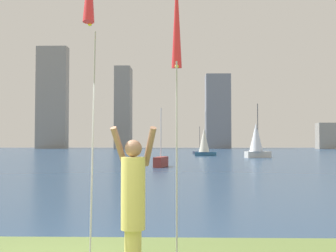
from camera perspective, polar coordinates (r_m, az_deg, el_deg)
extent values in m
cube|color=navy|center=(65.95, 0.16, -3.73)|extent=(120.00, 117.58, 0.12)
cube|color=#2D381C|center=(7.46, -10.23, -15.02)|extent=(120.00, 0.70, 0.02)
cylinder|color=#D8CC66|center=(5.97, -4.86, -16.00)|extent=(0.24, 0.24, 0.42)
cylinder|color=#D8CC66|center=(5.84, -4.84, -9.21)|extent=(0.34, 0.34, 1.00)
sphere|color=#936B51|center=(5.80, -4.82, -3.10)|extent=(0.24, 0.24, 0.24)
cylinder|color=#936B51|center=(5.96, -6.75, -2.83)|extent=(0.24, 0.39, 0.58)
cylinder|color=#936B51|center=(5.91, -2.57, -2.85)|extent=(0.24, 0.39, 0.58)
cylinder|color=#B2B2B7|center=(6.06, -10.35, -2.10)|extent=(0.02, 0.27, 3.27)
sphere|color=yellow|center=(6.04, -10.74, 13.66)|extent=(0.06, 0.06, 0.06)
cylinder|color=#B2B2B7|center=(5.93, 1.21, -4.55)|extent=(0.02, 0.33, 2.77)
cone|color=red|center=(6.61, 1.20, 14.74)|extent=(0.16, 0.33, 1.56)
sphere|color=yellow|center=(6.34, 1.21, 8.23)|extent=(0.06, 0.06, 0.06)
cube|color=silver|center=(44.67, 12.30, -3.87)|extent=(2.94, 1.81, 0.67)
cylinder|color=#47474C|center=(44.68, 12.27, -0.21)|extent=(0.09, 0.09, 5.04)
cone|color=white|center=(44.54, 12.05, -1.51)|extent=(1.86, 1.86, 3.01)
cube|color=#333D51|center=(57.51, 4.40, -3.69)|extent=(1.92, 2.30, 0.37)
cylinder|color=#47474C|center=(57.49, 4.40, -1.81)|extent=(0.07, 0.07, 3.42)
cube|color=maroon|center=(27.37, -0.99, -4.97)|extent=(0.93, 2.35, 0.66)
cylinder|color=silver|center=(27.35, -0.98, -0.89)|extent=(0.07, 0.07, 3.23)
cube|color=#2D6084|center=(49.81, 5.23, -3.86)|extent=(2.63, 1.10, 0.46)
cylinder|color=silver|center=(49.81, 5.22, -0.83)|extent=(0.08, 0.08, 4.80)
cone|color=silver|center=(49.80, 5.00, -1.94)|extent=(1.40, 1.40, 2.88)
cube|color=gray|center=(111.91, -15.67, 3.79)|extent=(7.88, 3.26, 26.54)
cube|color=gray|center=(110.48, -6.18, 2.50)|extent=(4.11, 6.51, 21.54)
cube|color=gray|center=(109.56, 6.87, 1.96)|extent=(6.38, 6.06, 19.34)
cube|color=gray|center=(110.17, 21.16, -1.28)|extent=(5.20, 3.23, 6.46)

